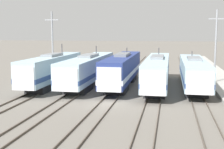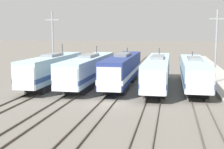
% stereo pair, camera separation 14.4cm
% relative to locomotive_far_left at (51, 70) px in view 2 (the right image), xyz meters
% --- Properties ---
extents(ground_plane, '(400.00, 400.00, 0.00)m').
position_rel_locomotive_far_left_xyz_m(ground_plane, '(9.25, -8.36, -2.23)').
color(ground_plane, '#666059').
extents(rail_pair_far_left, '(1.50, 120.00, 0.15)m').
position_rel_locomotive_far_left_xyz_m(rail_pair_far_left, '(-0.00, -8.36, -2.15)').
color(rail_pair_far_left, '#4C4238').
rests_on(rail_pair_far_left, ground_plane).
extents(rail_pair_center_left, '(1.51, 120.00, 0.15)m').
position_rel_locomotive_far_left_xyz_m(rail_pair_center_left, '(4.62, -8.36, -2.15)').
color(rail_pair_center_left, '#4C4238').
rests_on(rail_pair_center_left, ground_plane).
extents(rail_pair_center, '(1.51, 120.00, 0.15)m').
position_rel_locomotive_far_left_xyz_m(rail_pair_center, '(9.25, -8.36, -2.15)').
color(rail_pair_center, '#4C4238').
rests_on(rail_pair_center, ground_plane).
extents(rail_pair_center_right, '(1.51, 120.00, 0.15)m').
position_rel_locomotive_far_left_xyz_m(rail_pair_center_right, '(13.87, -8.36, -2.15)').
color(rail_pair_center_right, '#4C4238').
rests_on(rail_pair_center_right, ground_plane).
extents(rail_pair_far_right, '(1.50, 120.00, 0.15)m').
position_rel_locomotive_far_left_xyz_m(rail_pair_far_right, '(18.50, -8.36, -2.15)').
color(rail_pair_far_right, '#4C4238').
rests_on(rail_pair_far_right, ground_plane).
extents(locomotive_far_left, '(2.79, 17.31, 5.49)m').
position_rel_locomotive_far_left_xyz_m(locomotive_far_left, '(0.00, 0.00, 0.00)').
color(locomotive_far_left, '#232326').
rests_on(locomotive_far_left, ground_plane).
extents(locomotive_center_left, '(3.12, 19.86, 5.14)m').
position_rel_locomotive_far_left_xyz_m(locomotive_center_left, '(4.62, 1.51, -0.07)').
color(locomotive_center_left, '#232326').
rests_on(locomotive_center_left, ground_plane).
extents(locomotive_center, '(2.89, 18.76, 4.93)m').
position_rel_locomotive_far_left_xyz_m(locomotive_center, '(9.25, 1.54, 0.03)').
color(locomotive_center, black).
rests_on(locomotive_center, ground_plane).
extents(locomotive_center_right, '(2.85, 20.04, 4.96)m').
position_rel_locomotive_far_left_xyz_m(locomotive_center_right, '(13.87, 1.17, -0.07)').
color(locomotive_center_right, '#232326').
rests_on(locomotive_center_right, ground_plane).
extents(locomotive_far_right, '(3.01, 18.68, 4.49)m').
position_rel_locomotive_far_left_xyz_m(locomotive_far_right, '(18.50, 1.91, -0.15)').
color(locomotive_far_right, '#232326').
rests_on(locomotive_far_right, ground_plane).
extents(catenary_tower_left, '(2.12, 0.25, 10.16)m').
position_rel_locomotive_far_left_xyz_m(catenary_tower_left, '(-1.83, 5.39, 3.15)').
color(catenary_tower_left, gray).
rests_on(catenary_tower_left, ground_plane).
extents(catenary_tower_right, '(2.12, 0.25, 10.16)m').
position_rel_locomotive_far_left_xyz_m(catenary_tower_right, '(21.51, 5.39, 3.15)').
color(catenary_tower_right, gray).
rests_on(catenary_tower_right, ground_plane).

